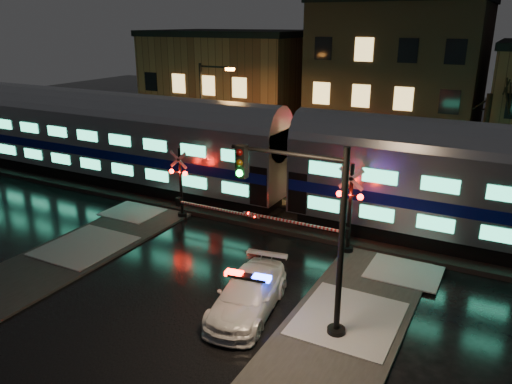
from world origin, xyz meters
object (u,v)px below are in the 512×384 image
Objects in this scene: police_car at (248,295)px; crossing_signal_right at (341,217)px; crossing_signal_left at (186,191)px; traffic_light at (311,236)px; streetlight at (205,114)px.

police_car is 0.85× the size of crossing_signal_right.
traffic_light reaches higher than crossing_signal_left.
streetlight reaches higher than crossing_signal_right.
police_car is 17.17m from streetlight.
traffic_light is at bearing -45.67° from streetlight.
traffic_light is (1.02, -6.40, 1.77)m from crossing_signal_right.
streetlight is (-3.07, 6.70, 2.83)m from crossing_signal_left.
police_car is 3.69m from traffic_light.
police_car is 0.67× the size of streetlight.
crossing_signal_left is at bearing -65.37° from streetlight.
traffic_light is (2.36, 0.03, 2.83)m from police_car.
streetlight reaches higher than traffic_light.
traffic_light is 18.32m from streetlight.
crossing_signal_left is 11.79m from traffic_light.
crossing_signal_left is at bearing 156.21° from traffic_light.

